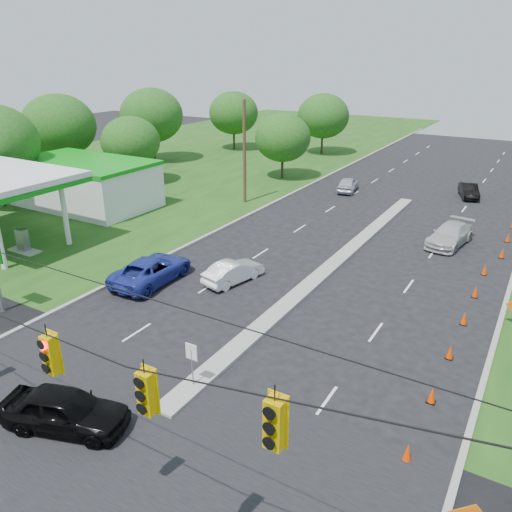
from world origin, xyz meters
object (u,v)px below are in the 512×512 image
Objects in this scene: gas_station at (71,182)px; blue_pickup at (152,270)px; black_sedan at (65,410)px; white_sedan at (233,272)px.

blue_pickup is at bearing -25.68° from gas_station.
black_sedan is (21.15, -18.43, -1.79)m from gas_station.
white_sedan is 0.71× the size of blue_pickup.
white_sedan is (19.50, -4.93, -1.92)m from gas_station.
black_sedan is at bearing 109.92° from white_sedan.
white_sedan is at bearing -152.03° from blue_pickup.
white_sedan is (-1.65, 13.51, -0.13)m from black_sedan.
gas_station is at bearing 30.57° from black_sedan.
gas_station is 3.54× the size of blue_pickup.
gas_station is at bearing -1.21° from white_sedan.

